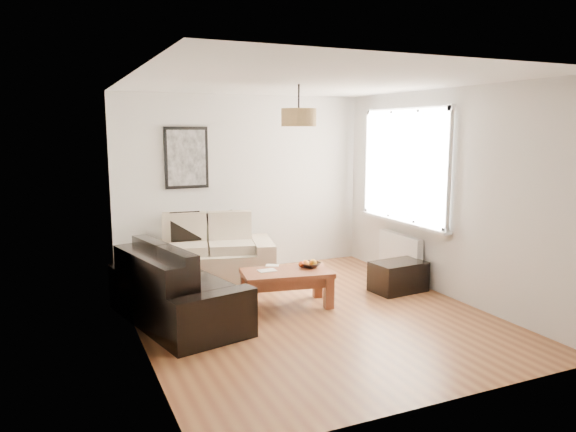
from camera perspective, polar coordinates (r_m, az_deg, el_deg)
name	(u,v)px	position (r m, az deg, el deg)	size (l,w,h in m)	color
floor	(309,313)	(6.29, 2.26, -10.29)	(4.50, 4.50, 0.00)	brown
ceiling	(311,82)	(5.95, 2.42, 14.02)	(3.80, 4.50, 0.00)	white
wall_back	(243,183)	(8.05, -4.79, 3.47)	(3.80, 0.04, 2.60)	silver
wall_front	(445,239)	(4.12, 16.35, -2.35)	(3.80, 0.04, 2.60)	silver
wall_left	(135,212)	(5.43, -15.96, 0.38)	(0.04, 4.50, 2.60)	silver
wall_right	(446,194)	(7.03, 16.37, 2.30)	(0.04, 4.50, 2.60)	silver
window_bay	(405,166)	(7.60, 12.34, 5.23)	(0.14, 1.90, 1.60)	white
radiator	(400,252)	(7.76, 11.79, -3.80)	(0.10, 0.90, 0.52)	white
poster	(186,158)	(7.75, -10.73, 6.09)	(0.62, 0.04, 0.87)	black
pendant_shade	(299,117)	(6.20, 1.14, 10.41)	(0.40, 0.40, 0.20)	tan
loveseat_cream	(208,250)	(7.54, -8.46, -3.61)	(1.77, 0.97, 0.88)	#BEB199
sofa_leather	(177,286)	(6.06, -11.66, -7.31)	(1.84, 0.89, 0.79)	black
coffee_table	(287,288)	(6.49, -0.16, -7.66)	(1.05, 0.57, 0.43)	brown
ottoman	(398,276)	(7.21, 11.61, -6.30)	(0.69, 0.44, 0.39)	black
cushion_left	(185,227)	(7.62, -10.85, -1.12)	(0.41, 0.13, 0.41)	black
cushion_right	(221,225)	(7.76, -7.07, -0.94)	(0.39, 0.12, 0.39)	black
fruit_bowl	(310,265)	(6.60, 2.39, -5.18)	(0.24, 0.24, 0.06)	black
orange_a	(306,264)	(6.61, 1.89, -5.08)	(0.09, 0.09, 0.09)	orange
orange_b	(313,263)	(6.64, 2.68, -5.00)	(0.09, 0.09, 0.09)	orange
orange_c	(301,264)	(6.58, 1.43, -5.13)	(0.07, 0.07, 0.07)	#D64312
papers	(267,270)	(6.44, -2.23, -5.79)	(0.21, 0.15, 0.01)	white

